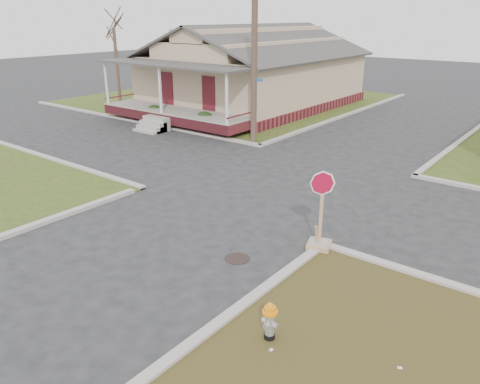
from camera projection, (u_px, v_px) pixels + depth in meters
The scene contains 11 objects.
ground at pixel (188, 229), 13.41m from camera, with size 120.00×120.00×0.00m, color #252527.
verge_far_left at pixel (230, 99), 34.15m from camera, with size 19.00×19.00×0.05m, color #334518.
curbs at pixel (283, 183), 17.10m from camera, with size 80.00×40.00×0.12m, color #AFA69E, non-canonical shape.
manhole at pixel (237, 258), 11.77m from camera, with size 0.64×0.64×0.01m, color black.
corner_house at pixel (253, 72), 30.66m from camera, with size 10.10×15.50×5.30m.
utility_pole at pixel (254, 41), 20.74m from camera, with size 1.80×0.28×9.00m.
tree_far_left at pixel (117, 66), 31.71m from camera, with size 0.22×0.22×4.90m, color #423026.
fire_hydrant at pixel (270, 319), 8.65m from camera, with size 0.29×0.29×0.77m.
stop_sign at pixel (320, 232), 12.08m from camera, with size 0.60×0.59×2.11m.
hedge_left at pixel (155, 113), 26.68m from camera, with size 1.29×1.06×0.98m, color #1B3413.
hedge_right at pixel (205, 120), 24.72m from camera, with size 1.31×1.07×1.00m, color #1B3413.
Camera 1 is at (8.64, -8.69, 5.74)m, focal length 35.00 mm.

